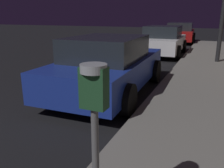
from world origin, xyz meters
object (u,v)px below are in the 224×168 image
Objects in this scene: car_blue at (109,65)px; car_white at (163,41)px; car_red at (180,33)px; parking_meter at (94,112)px.

car_blue and car_white have the same top height.
car_white is at bearing -89.99° from car_red.
car_red is (-0.00, 6.13, 0.01)m from car_white.
parking_meter is 0.33× the size of car_blue.
parking_meter is 0.34× the size of car_white.
car_red is at bearing 90.01° from car_blue.
car_blue and car_red have the same top height.
car_red is (-0.00, 12.79, 0.01)m from car_blue.
parking_meter is 0.34× the size of car_red.
parking_meter is at bearing -84.34° from car_red.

